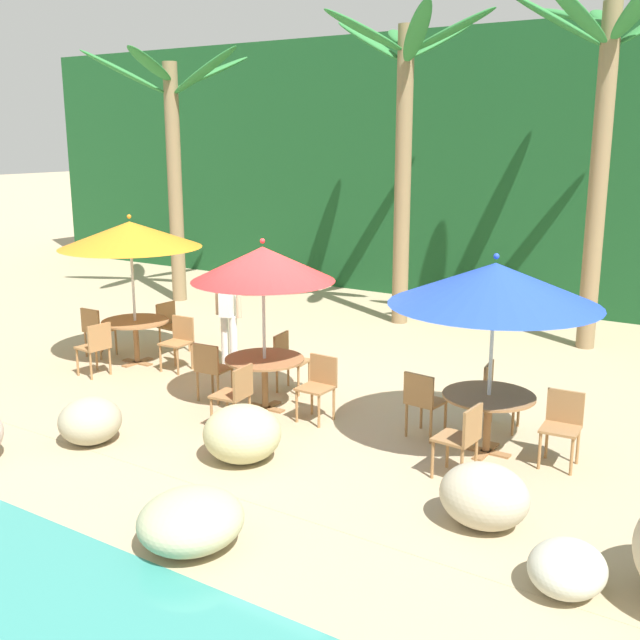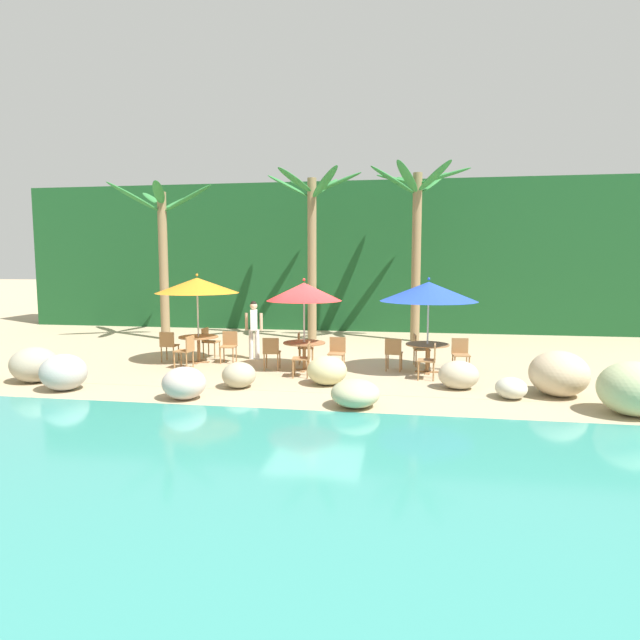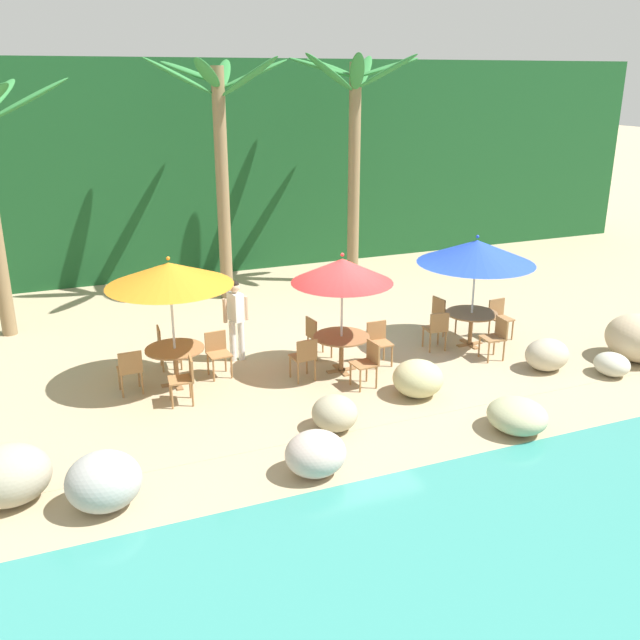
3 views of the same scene
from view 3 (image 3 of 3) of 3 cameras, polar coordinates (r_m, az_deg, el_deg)
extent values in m
plane|color=tan|center=(14.20, 2.33, -3.63)|extent=(120.00, 120.00, 0.00)
cube|color=tan|center=(14.20, 2.33, -3.61)|extent=(18.00, 5.20, 0.01)
cube|color=#194C23|center=(21.74, -7.66, 12.44)|extent=(28.00, 2.40, 6.00)
ellipsoid|color=beige|center=(10.34, -0.36, -10.85)|extent=(0.91, 0.82, 0.67)
ellipsoid|color=#C9B18D|center=(15.65, 24.51, -1.34)|extent=(1.22, 1.34, 0.96)
ellipsoid|color=#ABAAA4|center=(10.01, -17.23, -12.46)|extent=(1.01, 0.95, 0.81)
ellipsoid|color=beige|center=(14.76, 22.71, -3.35)|extent=(0.65, 0.72, 0.44)
ellipsoid|color=tan|center=(11.58, 1.21, -7.61)|extent=(0.76, 0.79, 0.58)
ellipsoid|color=#BCB194|center=(14.54, 18.03, -2.70)|extent=(0.89, 0.76, 0.64)
ellipsoid|color=#B0B388|center=(11.99, 15.80, -7.52)|extent=(0.97, 1.03, 0.54)
ellipsoid|color=#BFBB85|center=(12.85, 7.99, -4.74)|extent=(0.92, 0.91, 0.67)
ellipsoid|color=#A99F87|center=(10.57, -24.09, -11.49)|extent=(1.14, 0.99, 0.84)
cylinder|color=silver|center=(13.14, -11.89, -0.66)|extent=(0.04, 0.04, 2.27)
cone|color=orange|center=(12.84, -12.21, 3.69)|extent=(2.30, 2.30, 0.42)
sphere|color=orange|center=(12.76, -12.30, 4.94)|extent=(0.07, 0.07, 0.07)
cube|color=olive|center=(13.56, -11.57, -5.12)|extent=(0.60, 0.12, 0.03)
cube|color=olive|center=(13.56, -11.57, -5.12)|extent=(0.12, 0.60, 0.03)
cylinder|color=olive|center=(13.42, -11.67, -3.74)|extent=(0.09, 0.09, 0.71)
cylinder|color=olive|center=(13.29, -11.77, -2.33)|extent=(1.10, 1.10, 0.03)
cylinder|color=#9E7042|center=(13.57, -7.23, -3.87)|extent=(0.04, 0.04, 0.45)
cylinder|color=#9E7042|center=(13.48, -8.67, -4.12)|extent=(0.04, 0.04, 0.45)
cylinder|color=#9E7042|center=(13.89, -7.71, -3.34)|extent=(0.04, 0.04, 0.45)
cylinder|color=#9E7042|center=(13.79, -9.12, -3.58)|extent=(0.04, 0.04, 0.45)
cube|color=#9E7042|center=(13.59, -8.23, -2.79)|extent=(0.45, 0.45, 0.03)
cube|color=#9E7042|center=(13.70, -8.53, -1.75)|extent=(0.42, 0.06, 0.42)
cylinder|color=#9E7042|center=(14.44, -11.46, -2.66)|extent=(0.04, 0.04, 0.45)
cylinder|color=#9E7042|center=(14.11, -11.26, -3.18)|extent=(0.04, 0.04, 0.45)
cylinder|color=#9E7042|center=(14.41, -12.86, -2.81)|extent=(0.04, 0.04, 0.45)
cylinder|color=#9E7042|center=(14.08, -12.70, -3.34)|extent=(0.04, 0.04, 0.45)
cube|color=#9E7042|center=(14.17, -12.14, -2.10)|extent=(0.45, 0.45, 0.03)
cube|color=#9E7042|center=(14.09, -13.00, -1.44)|extent=(0.06, 0.42, 0.42)
cylinder|color=#9E7042|center=(13.49, -16.06, -4.65)|extent=(0.04, 0.04, 0.45)
cylinder|color=#9E7042|center=(13.53, -14.57, -4.44)|extent=(0.04, 0.04, 0.45)
cylinder|color=#9E7042|center=(13.17, -15.83, -5.24)|extent=(0.04, 0.04, 0.45)
cylinder|color=#9E7042|center=(13.21, -14.30, -5.01)|extent=(0.04, 0.04, 0.45)
cube|color=#9E7042|center=(13.26, -15.28, -3.88)|extent=(0.43, 0.43, 0.03)
cube|color=#9E7042|center=(13.00, -15.21, -3.41)|extent=(0.42, 0.05, 0.42)
cylinder|color=#9E7042|center=(12.53, -11.98, -6.20)|extent=(0.04, 0.04, 0.45)
cylinder|color=#9E7042|center=(12.85, -12.13, -5.54)|extent=(0.04, 0.04, 0.45)
cylinder|color=#9E7042|center=(12.55, -10.35, -6.03)|extent=(0.04, 0.04, 0.45)
cylinder|color=#9E7042|center=(12.88, -10.54, -5.38)|extent=(0.04, 0.04, 0.45)
cube|color=#9E7042|center=(12.60, -11.32, -4.80)|extent=(0.46, 0.46, 0.03)
cube|color=#9E7042|center=(12.54, -10.47, -3.89)|extent=(0.08, 0.42, 0.42)
cylinder|color=silver|center=(13.50, 1.78, 0.04)|extent=(0.04, 0.04, 2.16)
cone|color=red|center=(13.21, 1.82, 4.05)|extent=(1.95, 1.95, 0.46)
sphere|color=red|center=(13.13, 1.84, 5.35)|extent=(0.07, 0.07, 0.07)
cube|color=olive|center=(13.88, 1.73, -4.11)|extent=(0.60, 0.12, 0.03)
cube|color=olive|center=(13.88, 1.73, -4.11)|extent=(0.12, 0.60, 0.03)
cylinder|color=olive|center=(13.75, 1.75, -2.76)|extent=(0.09, 0.09, 0.71)
cylinder|color=olive|center=(13.62, 1.76, -1.37)|extent=(1.10, 1.10, 0.03)
cylinder|color=#9E7042|center=(14.06, 5.89, -2.97)|extent=(0.04, 0.04, 0.45)
cylinder|color=#9E7042|center=(13.91, 4.58, -3.18)|extent=(0.04, 0.04, 0.45)
cylinder|color=#9E7042|center=(14.36, 5.24, -2.47)|extent=(0.04, 0.04, 0.45)
cylinder|color=#9E7042|center=(14.21, 3.95, -2.67)|extent=(0.04, 0.04, 0.45)
cube|color=#9E7042|center=(14.05, 4.95, -1.91)|extent=(0.43, 0.43, 0.03)
cube|color=#9E7042|center=(14.14, 4.61, -0.90)|extent=(0.42, 0.04, 0.42)
cylinder|color=#9E7042|center=(14.71, 0.24, -1.85)|extent=(0.04, 0.04, 0.45)
cylinder|color=#9E7042|center=(14.42, 0.95, -2.29)|extent=(0.04, 0.04, 0.45)
cylinder|color=#9E7042|center=(14.54, -0.98, -2.10)|extent=(0.04, 0.04, 0.45)
cylinder|color=#9E7042|center=(14.25, -0.28, -2.55)|extent=(0.04, 0.04, 0.45)
cube|color=#9E7042|center=(14.39, -0.02, -1.31)|extent=(0.47, 0.47, 0.03)
cube|color=#9E7042|center=(14.23, -0.72, -0.71)|extent=(0.09, 0.42, 0.42)
cylinder|color=#9E7042|center=(13.52, -2.45, -3.83)|extent=(0.04, 0.04, 0.45)
cylinder|color=#9E7042|center=(13.66, -1.09, -3.56)|extent=(0.04, 0.04, 0.45)
cylinder|color=#9E7042|center=(13.22, -1.79, -4.37)|extent=(0.04, 0.04, 0.45)
cylinder|color=#9E7042|center=(13.36, -0.41, -4.09)|extent=(0.04, 0.04, 0.45)
cube|color=#9E7042|center=(13.35, -1.44, -3.01)|extent=(0.46, 0.46, 0.03)
cube|color=#9E7042|center=(13.11, -1.06, -2.52)|extent=(0.42, 0.07, 0.42)
cylinder|color=#9E7042|center=(12.91, 3.30, -5.00)|extent=(0.04, 0.04, 0.45)
cylinder|color=#9E7042|center=(13.18, 2.50, -4.44)|extent=(0.04, 0.04, 0.45)
cylinder|color=#9E7042|center=(13.08, 4.65, -4.70)|extent=(0.04, 0.04, 0.45)
cylinder|color=#9E7042|center=(13.35, 3.83, -4.15)|extent=(0.04, 0.04, 0.45)
cube|color=#9E7042|center=(13.03, 3.59, -3.61)|extent=(0.46, 0.46, 0.03)
cube|color=#9E7042|center=(13.06, 4.36, -2.65)|extent=(0.08, 0.42, 0.42)
cylinder|color=silver|center=(15.19, 12.37, 1.84)|extent=(0.04, 0.04, 2.18)
cone|color=blue|center=(14.93, 12.64, 5.46)|extent=(2.46, 2.46, 0.49)
sphere|color=blue|center=(14.86, 12.73, 6.66)|extent=(0.07, 0.07, 0.07)
cube|color=olive|center=(15.53, 12.09, -1.94)|extent=(0.60, 0.12, 0.03)
cube|color=olive|center=(15.53, 12.09, -1.94)|extent=(0.12, 0.60, 0.03)
cylinder|color=olive|center=(15.41, 12.18, -0.71)|extent=(0.09, 0.09, 0.71)
cylinder|color=olive|center=(15.30, 12.27, 0.54)|extent=(1.10, 1.10, 0.03)
cylinder|color=#9E7042|center=(15.98, 15.43, -0.82)|extent=(0.04, 0.04, 0.45)
cylinder|color=#9E7042|center=(15.75, 14.46, -1.02)|extent=(0.04, 0.04, 0.45)
cylinder|color=#9E7042|center=(16.22, 14.60, -0.43)|extent=(0.04, 0.04, 0.45)
cylinder|color=#9E7042|center=(16.00, 13.63, -0.63)|extent=(0.04, 0.04, 0.45)
cube|color=#9E7042|center=(15.91, 14.60, 0.09)|extent=(0.45, 0.45, 0.03)
cube|color=#9E7042|center=(15.99, 14.19, 0.96)|extent=(0.42, 0.07, 0.42)
cylinder|color=#9E7042|center=(16.29, 10.20, -0.02)|extent=(0.04, 0.04, 0.45)
cylinder|color=#9E7042|center=(16.04, 11.02, -0.39)|extent=(0.04, 0.04, 0.45)
cylinder|color=#9E7042|center=(16.07, 9.23, -0.23)|extent=(0.04, 0.04, 0.45)
cylinder|color=#9E7042|center=(15.82, 10.04, -0.61)|extent=(0.04, 0.04, 0.45)
cube|color=#9E7042|center=(15.98, 10.17, 0.50)|extent=(0.48, 0.48, 0.03)
cube|color=#9E7042|center=(15.79, 9.66, 1.05)|extent=(0.10, 0.42, 0.42)
cylinder|color=#9E7042|center=(15.16, 8.40, -1.39)|extent=(0.04, 0.04, 0.45)
cylinder|color=#9E7042|center=(15.31, 9.62, -1.26)|extent=(0.04, 0.04, 0.45)
cylinder|color=#9E7042|center=(14.86, 8.97, -1.86)|extent=(0.04, 0.04, 0.45)
cylinder|color=#9E7042|center=(15.01, 10.20, -1.71)|extent=(0.04, 0.04, 0.45)
cube|color=#9E7042|center=(15.00, 9.35, -0.70)|extent=(0.46, 0.46, 0.03)
cube|color=#9E7042|center=(14.77, 9.72, -0.24)|extent=(0.42, 0.08, 0.42)
cylinder|color=#9E7042|center=(14.56, 13.58, -2.64)|extent=(0.04, 0.04, 0.45)
cylinder|color=#9E7042|center=(14.84, 12.86, -2.15)|extent=(0.04, 0.04, 0.45)
cylinder|color=#9E7042|center=(14.75, 14.76, -2.45)|extent=(0.04, 0.04, 0.45)
cylinder|color=#9E7042|center=(15.02, 14.02, -1.98)|extent=(0.04, 0.04, 0.45)
cube|color=#9E7042|center=(14.71, 13.88, -1.43)|extent=(0.44, 0.44, 0.03)
cube|color=#9E7042|center=(14.75, 14.60, -0.63)|extent=(0.06, 0.42, 0.42)
ellipsoid|color=#2D7A38|center=(16.39, -22.84, 16.19)|extent=(1.82, 0.36, 1.00)
cylinder|color=olive|center=(17.98, -7.95, 10.64)|extent=(0.32, 0.32, 5.76)
ellipsoid|color=#2D7A38|center=(18.01, -5.38, 19.37)|extent=(1.75, 0.39, 0.77)
ellipsoid|color=#2D7A38|center=(18.68, -7.94, 19.17)|extent=(0.99, 1.71, 0.89)
ellipsoid|color=#2D7A38|center=(18.37, -10.73, 19.30)|extent=(1.36, 1.65, 0.60)
ellipsoid|color=#2D7A38|center=(17.74, -11.47, 18.93)|extent=(1.71, 0.66, 0.94)
ellipsoid|color=#2D7A38|center=(16.90, -9.18, 19.26)|extent=(1.15, 1.71, 0.75)
ellipsoid|color=#2D7A38|center=(17.25, -5.80, 19.15)|extent=(1.32, 1.51, 0.99)
cylinder|color=olive|center=(19.33, 2.79, 11.56)|extent=(0.32, 0.32, 5.87)
ellipsoid|color=#2D7A38|center=(19.51, 5.55, 19.83)|extent=(1.79, 0.46, 0.59)
ellipsoid|color=#2D7A38|center=(20.04, 3.53, 19.51)|extent=(1.29, 1.51, 0.99)
ellipsoid|color=#2D7A38|center=(19.77, 0.84, 19.91)|extent=(1.04, 1.77, 0.57)
ellipsoid|color=#2D7A38|center=(19.32, 0.11, 19.91)|extent=(1.68, 1.28, 0.59)
ellipsoid|color=#2D7A38|center=(18.54, 0.80, 19.56)|extent=(1.66, 0.88, 0.99)
ellipsoid|color=#2D7A38|center=(18.26, 3.05, 19.57)|extent=(0.97, 1.66, 0.96)
ellipsoid|color=#2D7A38|center=(18.75, 5.51, 19.56)|extent=(1.30, 1.55, 0.90)
cylinder|color=white|center=(14.33, -7.14, -1.71)|extent=(0.13, 0.13, 0.86)
cylinder|color=white|center=(14.37, -6.45, -1.62)|extent=(0.13, 0.13, 0.86)
cube|color=white|center=(14.11, -6.91, 1.07)|extent=(0.29, 0.38, 0.58)
cylinder|color=#D6AD89|center=(14.07, -7.76, 0.77)|extent=(0.08, 0.08, 0.50)
cylinder|color=#D6AD89|center=(14.18, -6.04, 0.98)|extent=(0.08, 0.08, 0.50)
sphere|color=#D6AD89|center=(13.99, -6.97, 2.66)|extent=(0.21, 0.21, 0.21)
sphere|color=black|center=(13.97, -6.98, 2.86)|extent=(0.18, 0.18, 0.18)
camera|label=1|loc=(12.10, 50.16, 3.91)|focal=43.30mm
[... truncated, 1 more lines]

